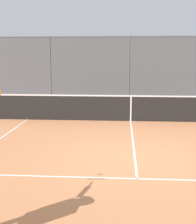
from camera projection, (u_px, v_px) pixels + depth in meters
name	position (u px, v px, depth m)	size (l,w,h in m)	color
ground_plane	(135.00, 157.00, 8.10)	(60.00, 60.00, 0.00)	#C67A4C
court_line_markings	(138.00, 183.00, 6.52)	(7.86, 10.45, 0.01)	white
fence_backdrop	(129.00, 72.00, 17.53)	(19.11, 1.37, 3.31)	#565B60
tennis_net	(131.00, 108.00, 12.28)	(10.10, 0.09, 1.07)	#2D2D2D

